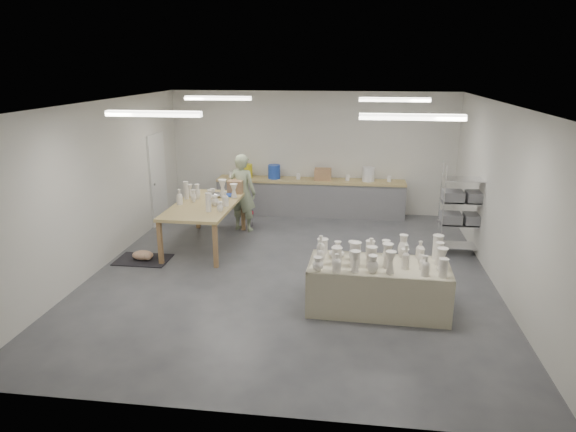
# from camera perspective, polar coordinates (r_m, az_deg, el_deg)

# --- Properties ---
(room) EXTENTS (8.00, 8.02, 3.00)m
(room) POSITION_cam_1_polar(r_m,az_deg,el_deg) (8.89, -0.18, 6.41)
(room) COLOR #424449
(room) RESTS_ON ground
(back_counter) EXTENTS (4.60, 0.60, 1.24)m
(back_counter) POSITION_cam_1_polar(r_m,az_deg,el_deg) (12.70, 2.44, 2.25)
(back_counter) COLOR tan
(back_counter) RESTS_ON ground
(wire_shelf) EXTENTS (0.88, 0.48, 1.80)m
(wire_shelf) POSITION_cam_1_polar(r_m,az_deg,el_deg) (10.56, 18.92, 0.80)
(wire_shelf) COLOR silver
(wire_shelf) RESTS_ON ground
(drying_table) EXTENTS (2.13, 1.07, 1.11)m
(drying_table) POSITION_cam_1_polar(r_m,az_deg,el_deg) (7.96, 9.92, -7.36)
(drying_table) COLOR olive
(drying_table) RESTS_ON ground
(work_table) EXTENTS (1.22, 2.41, 1.28)m
(work_table) POSITION_cam_1_polar(r_m,az_deg,el_deg) (10.65, -8.76, 1.52)
(work_table) COLOR tan
(work_table) RESTS_ON ground
(rug) EXTENTS (1.00, 0.70, 0.02)m
(rug) POSITION_cam_1_polar(r_m,az_deg,el_deg) (10.27, -15.80, -4.69)
(rug) COLOR black
(rug) RESTS_ON ground
(cat) EXTENTS (0.47, 0.38, 0.18)m
(cat) POSITION_cam_1_polar(r_m,az_deg,el_deg) (10.21, -15.77, -4.21)
(cat) COLOR white
(cat) RESTS_ON rug
(potter) EXTENTS (0.72, 0.58, 1.74)m
(potter) POSITION_cam_1_polar(r_m,az_deg,el_deg) (11.47, -5.07, 2.61)
(potter) COLOR #9DAC85
(potter) RESTS_ON ground
(red_stool) EXTENTS (0.39, 0.39, 0.34)m
(red_stool) POSITION_cam_1_polar(r_m,az_deg,el_deg) (11.87, -4.72, 0.28)
(red_stool) COLOR red
(red_stool) RESTS_ON ground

